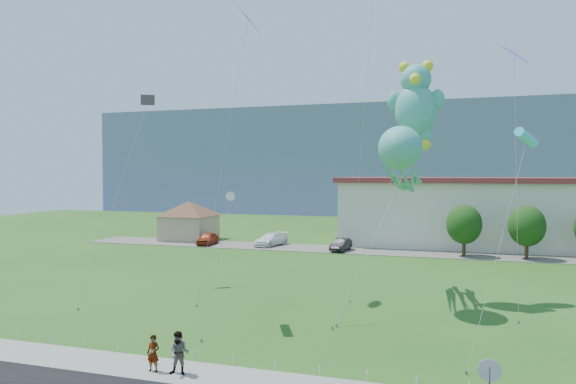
% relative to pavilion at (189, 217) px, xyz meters
% --- Properties ---
extents(ground, '(160.00, 160.00, 0.00)m').
position_rel_pavilion_xyz_m(ground, '(24.00, -38.00, -3.02)').
color(ground, '#245517').
rests_on(ground, ground).
extents(sidewalk, '(80.00, 2.50, 0.10)m').
position_rel_pavilion_xyz_m(sidewalk, '(24.00, -40.75, -2.97)').
color(sidewalk, gray).
rests_on(sidewalk, ground).
extents(parking_strip, '(70.00, 6.00, 0.06)m').
position_rel_pavilion_xyz_m(parking_strip, '(24.00, -3.00, -2.99)').
color(parking_strip, '#59544C').
rests_on(parking_strip, ground).
extents(hill_ridge, '(160.00, 50.00, 25.00)m').
position_rel_pavilion_xyz_m(hill_ridge, '(24.00, 82.00, 9.48)').
color(hill_ridge, slate).
rests_on(hill_ridge, ground).
extents(pavilion, '(9.20, 9.20, 5.00)m').
position_rel_pavilion_xyz_m(pavilion, '(0.00, 0.00, 0.00)').
color(pavilion, tan).
rests_on(pavilion, ground).
extents(stop_sign, '(0.80, 0.07, 2.50)m').
position_rel_pavilion_xyz_m(stop_sign, '(33.50, -42.21, -1.15)').
color(stop_sign, slate).
rests_on(stop_sign, ground).
extents(rope_fence, '(26.05, 0.05, 0.50)m').
position_rel_pavilion_xyz_m(rope_fence, '(24.00, -39.30, -2.77)').
color(rope_fence, white).
rests_on(rope_fence, ground).
extents(tree_near, '(3.60, 3.60, 5.47)m').
position_rel_pavilion_xyz_m(tree_near, '(34.00, -4.00, 0.36)').
color(tree_near, '#3F2B19').
rests_on(tree_near, ground).
extents(tree_mid, '(3.60, 3.60, 5.47)m').
position_rel_pavilion_xyz_m(tree_mid, '(40.00, -4.00, 0.36)').
color(tree_mid, '#3F2B19').
rests_on(tree_mid, ground).
extents(pedestrian_left, '(0.59, 0.39, 1.58)m').
position_rel_pavilion_xyz_m(pedestrian_left, '(20.05, -41.09, -2.13)').
color(pedestrian_left, gray).
rests_on(pedestrian_left, sidewalk).
extents(pedestrian_right, '(0.98, 0.82, 1.84)m').
position_rel_pavilion_xyz_m(pedestrian_right, '(21.28, -41.07, -2.01)').
color(pedestrian_right, gray).
rests_on(pedestrian_right, sidewalk).
extents(parked_car_red, '(2.14, 4.46, 1.47)m').
position_rel_pavilion_xyz_m(parked_car_red, '(4.48, -3.69, -2.23)').
color(parked_car_red, '#9E2E13').
rests_on(parked_car_red, parking_strip).
extents(parked_car_white, '(3.54, 5.53, 1.49)m').
position_rel_pavilion_xyz_m(parked_car_white, '(12.18, -2.36, -2.22)').
color(parked_car_white, white).
rests_on(parked_car_white, parking_strip).
extents(parked_car_black, '(1.92, 4.29, 1.37)m').
position_rel_pavilion_xyz_m(parked_car_black, '(20.98, -3.96, -2.28)').
color(parked_car_black, black).
rests_on(parked_car_black, parking_strip).
extents(octopus_kite, '(4.49, 11.95, 11.68)m').
position_rel_pavilion_xyz_m(octopus_kite, '(29.29, -25.76, 6.51)').
color(octopus_kite, teal).
rests_on(octopus_kite, ground).
extents(teddy_bear_kite, '(5.89, 10.10, 16.39)m').
position_rel_pavilion_xyz_m(teddy_bear_kite, '(30.04, -23.82, 10.48)').
color(teddy_bear_kite, teal).
rests_on(teddy_bear_kite, ground).
extents(small_kite_black, '(1.43, 10.06, 15.01)m').
position_rel_pavilion_xyz_m(small_kite_black, '(9.23, -25.29, 9.57)').
color(small_kite_black, black).
rests_on(small_kite_black, ground).
extents(small_kite_cyan, '(3.42, 7.54, 10.97)m').
position_rel_pavilion_xyz_m(small_kite_cyan, '(36.06, -30.92, 7.41)').
color(small_kite_cyan, '#38D6FF').
rests_on(small_kite_cyan, ground).
extents(small_kite_purple, '(1.80, 6.33, 17.36)m').
position_rel_pavilion_xyz_m(small_kite_purple, '(36.38, -22.92, 13.26)').
color(small_kite_purple, purple).
rests_on(small_kite_purple, ground).
extents(small_kite_blue, '(2.62, 5.81, 20.52)m').
position_rel_pavilion_xyz_m(small_kite_blue, '(18.26, -25.44, 16.29)').
color(small_kite_blue, blue).
rests_on(small_kite_blue, ground).
extents(small_kite_white, '(0.50, 4.72, 7.77)m').
position_rel_pavilion_xyz_m(small_kite_white, '(20.26, -33.18, 4.26)').
color(small_kite_white, white).
rests_on(small_kite_white, ground).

